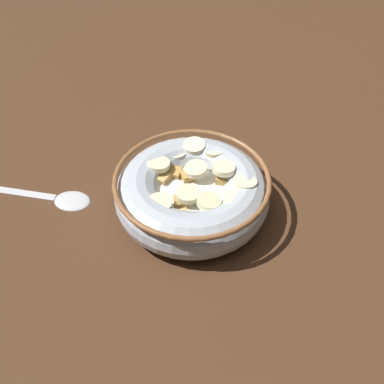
% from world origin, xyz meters
% --- Properties ---
extents(ground_plane, '(1.37, 1.37, 0.02)m').
position_xyz_m(ground_plane, '(0.00, 0.00, -0.01)').
color(ground_plane, '#472B19').
extents(cereal_bowl, '(0.18, 0.18, 0.06)m').
position_xyz_m(cereal_bowl, '(-0.00, 0.00, 0.03)').
color(cereal_bowl, '#B2BCC6').
rests_on(cereal_bowl, ground_plane).
extents(spoon, '(0.04, 0.17, 0.01)m').
position_xyz_m(spoon, '(0.02, -0.17, 0.00)').
color(spoon, silver).
rests_on(spoon, ground_plane).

